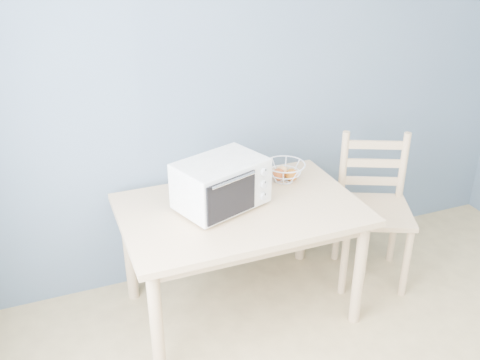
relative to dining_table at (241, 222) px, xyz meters
name	(u,v)px	position (x,y,z in m)	size (l,w,h in m)	color
dining_table	(241,222)	(0.00, 0.00, 0.00)	(1.40, 0.90, 0.75)	tan
toaster_oven	(218,184)	(-0.12, 0.03, 0.26)	(0.58, 0.50, 0.29)	beige
fruit_basket	(284,172)	(0.39, 0.22, 0.16)	(0.33, 0.33, 0.12)	white
dining_chair	(373,211)	(0.98, 0.04, -0.15)	(0.62, 0.62, 1.00)	tan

